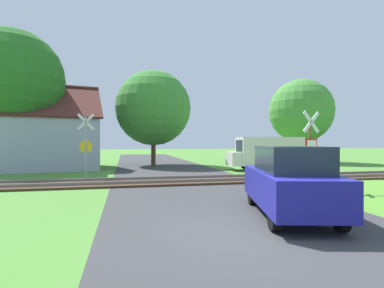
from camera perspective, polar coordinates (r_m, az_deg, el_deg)
name	(u,v)px	position (r m, az deg, el deg)	size (l,w,h in m)	color
ground_plane	(264,231)	(6.75, 13.47, -15.86)	(160.00, 160.00, 0.00)	#4C8433
road_asphalt	(231,210)	(8.53, 7.38, -12.40)	(6.90, 80.00, 0.01)	#38383A
rail_track	(186,181)	(14.29, -1.08, -7.03)	(60.00, 2.60, 0.22)	#422D1E
stop_sign_near	(311,146)	(12.69, 21.64, -0.41)	(0.86, 0.23, 3.12)	brown
crossing_sign_far	(86,142)	(16.41, -19.57, 0.28)	(0.88, 0.13, 3.39)	#9E9EA5
house	(38,141)	(23.81, -27.29, 0.50)	(9.28, 8.07, 6.07)	#99A3B7
tree_left	(12,79)	(23.35, -31.11, 10.49)	(6.61, 6.61, 9.34)	#513823
tree_center	(153,108)	(25.00, -7.37, 6.79)	(6.15, 6.15, 7.79)	#513823
tree_far	(301,111)	(30.37, 20.05, 5.93)	(5.98, 5.98, 7.87)	#513823
mail_truck	(267,152)	(20.97, 14.02, -1.47)	(5.05, 2.30, 2.24)	silver
parked_car	(289,181)	(8.06, 18.02, -6.73)	(2.58, 4.28, 1.78)	navy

